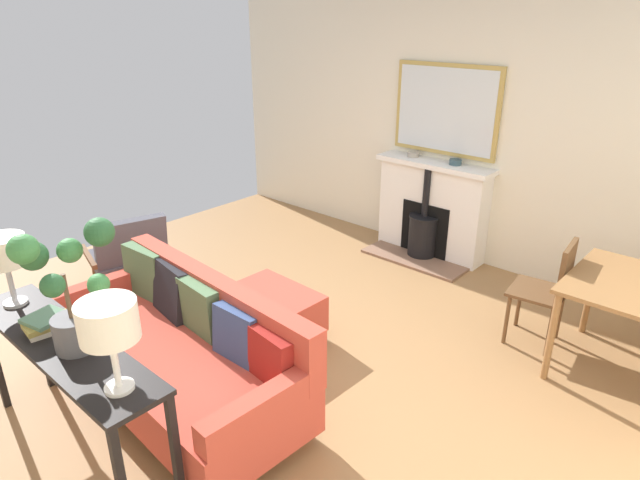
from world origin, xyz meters
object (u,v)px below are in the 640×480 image
Objects in this scene: ottoman at (270,311)px; dining_table at (638,298)px; potted_plant at (66,283)px; sofa at (182,350)px; console_table at (65,356)px; dining_chair_near_fireplace at (551,286)px; table_lamp_far_end at (108,324)px; book_stack at (47,323)px; armchair_accent at (129,252)px; mantel_bowl_near at (413,154)px; table_lamp_near_end at (3,253)px; fireplace at (430,213)px; mantel_bowl_far at (455,162)px.

ottoman is 0.81× the size of dining_table.
sofa is at bearing -170.09° from potted_plant.
console_table is (1.60, 0.08, 0.44)m from ottoman.
dining_chair_near_fireplace is at bearing -90.94° from dining_table.
sofa is 4.39× the size of table_lamp_far_end.
book_stack is 0.30× the size of dining_chair_near_fireplace.
console_table reaches higher than ottoman.
potted_plant is (1.17, 1.58, 0.70)m from armchair_accent.
dining_table is (-1.74, 3.63, 0.16)m from armchair_accent.
table_lamp_near_end is at bearing -4.61° from mantel_bowl_near.
mantel_bowl_near is 0.14× the size of dining_table.
console_table is (1.21, 1.46, 0.22)m from armchair_accent.
armchair_accent is at bearing -74.42° from ottoman.
fireplace is at bearing -113.02° from dining_table.
table_lamp_far_end reaches higher than table_lamp_near_end.
dining_chair_near_fireplace reaches higher than armchair_accent.
book_stack is (1.60, -0.08, 0.59)m from ottoman.
potted_plant is at bearing 1.88° from fireplace.
mantel_bowl_far is at bearing -124.60° from dining_chair_near_fireplace.
table_lamp_far_end reaches higher than console_table.
armchair_accent is (0.39, -1.39, 0.23)m from ottoman.
console_table is (0.73, 0.01, 0.33)m from sofa.
fireplace is 1.82× the size of potted_plant.
mantel_bowl_far is (0.00, 0.50, 0.00)m from mantel_bowl_near.
dining_chair_near_fireplace is (0.96, 1.39, -0.53)m from mantel_bowl_far.
dining_table is (-2.95, 2.17, -0.06)m from console_table.
armchair_accent is (2.70, -1.17, -0.58)m from mantel_bowl_near.
ottoman is 1.46m from armchair_accent.
fireplace is at bearing -119.82° from dining_chair_near_fireplace.
fireplace is at bearing -179.91° from sofa.
table_lamp_far_end is (0.73, 0.62, 0.79)m from sofa.
armchair_accent is at bearing -129.65° from console_table.
potted_plant is (3.83, 0.13, 0.70)m from fireplace.
dining_table is at bearing 115.57° from armchair_accent.
potted_plant reaches higher than console_table.
potted_plant reaches higher than mantel_bowl_near.
console_table is 3.69× the size of table_lamp_near_end.
sofa is 1.54m from armchair_accent.
book_stack is at bearing -3.01° from ottoman.
dining_table is at bearing 136.73° from table_lamp_near_end.
mantel_bowl_far is at bearing 176.29° from sofa.
ottoman is at bearing -172.94° from potted_plant.
potted_plant is at bearing -35.17° from dining_table.
table_lamp_far_end is at bearing 90.00° from table_lamp_near_end.
ottoman is at bearing 176.99° from book_stack.
fireplace is 1.84m from dining_chair_near_fireplace.
table_lamp_far_end is 0.50× the size of dining_table.
console_table is 0.75m from table_lamp_near_end.
dining_table is at bearing 144.83° from potted_plant.
dining_chair_near_fireplace is (-2.96, 2.20, -0.61)m from table_lamp_near_end.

